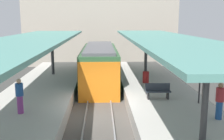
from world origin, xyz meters
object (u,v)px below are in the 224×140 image
at_px(litter_bin, 146,77).
at_px(passenger_near_bench, 220,100).
at_px(commuter_train, 100,65).
at_px(platform_bench, 158,91).
at_px(platform_sign, 200,73).
at_px(passenger_mid_platform, 20,96).

xyz_separation_m(litter_bin, passenger_near_bench, (2.09, -7.08, 0.46)).
height_order(commuter_train, platform_bench, commuter_train).
height_order(commuter_train, platform_sign, commuter_train).
bearing_deg(commuter_train, platform_bench, -64.61).
bearing_deg(platform_sign, platform_bench, 154.33).
relative_size(platform_bench, passenger_near_bench, 0.85).
relative_size(platform_bench, platform_sign, 0.63).
xyz_separation_m(platform_sign, passenger_mid_platform, (-8.97, -1.17, -0.76)).
bearing_deg(commuter_train, platform_sign, -56.22).
distance_m(platform_sign, passenger_near_bench, 2.40).
xyz_separation_m(platform_sign, passenger_near_bench, (0.06, -2.27, -0.77)).
xyz_separation_m(commuter_train, platform_sign, (5.29, -7.90, 0.90)).
bearing_deg(passenger_mid_platform, platform_sign, 7.41).
height_order(litter_bin, passenger_near_bench, passenger_near_bench).
relative_size(commuter_train, platform_bench, 7.26).
distance_m(platform_sign, passenger_mid_platform, 9.08).
distance_m(commuter_train, platform_sign, 9.55).
relative_size(platform_sign, passenger_near_bench, 1.34).
relative_size(commuter_train, platform_sign, 4.60).
bearing_deg(passenger_near_bench, platform_sign, 91.61).
xyz_separation_m(platform_bench, platform_sign, (1.99, -0.96, 1.16)).
distance_m(litter_bin, passenger_near_bench, 7.40).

